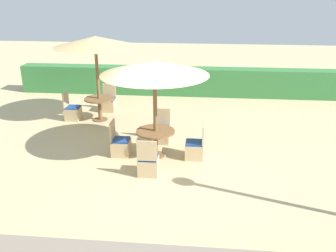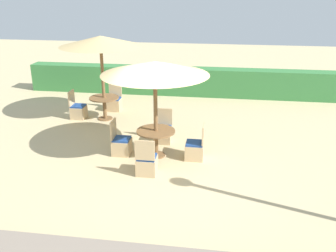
% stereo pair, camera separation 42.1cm
% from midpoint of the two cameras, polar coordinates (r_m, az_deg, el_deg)
% --- Properties ---
extents(ground_plane, '(40.00, 40.00, 0.00)m').
position_cam_midpoint_polar(ground_plane, '(9.10, 0.79, -6.66)').
color(ground_plane, '#C6B284').
extents(hedge_row, '(13.00, 0.70, 1.09)m').
position_cam_midpoint_polar(hedge_row, '(15.02, 4.08, 6.79)').
color(hedge_row, '#387A3D').
rests_on(hedge_row, ground_plane).
extents(parasol_back_left, '(2.54, 2.54, 2.71)m').
position_cam_midpoint_polar(parasol_back_left, '(11.92, -9.24, 12.60)').
color(parasol_back_left, brown).
rests_on(parasol_back_left, ground_plane).
extents(round_table_back_left, '(0.96, 0.96, 0.75)m').
position_cam_midpoint_polar(round_table_back_left, '(12.35, -8.71, 3.54)').
color(round_table_back_left, brown).
rests_on(round_table_back_left, ground_plane).
extents(patio_chair_back_left_west, '(0.46, 0.46, 0.93)m').
position_cam_midpoint_polar(patio_chair_back_left_west, '(12.69, -12.62, 2.31)').
color(patio_chair_back_left_west, tan).
rests_on(patio_chair_back_left_west, ground_plane).
extents(patio_chair_back_left_north, '(0.46, 0.46, 0.93)m').
position_cam_midpoint_polar(patio_chair_back_left_north, '(13.29, -7.27, 3.51)').
color(patio_chair_back_left_north, tan).
rests_on(patio_chair_back_left_north, ground_plane).
extents(parasol_center, '(2.64, 2.64, 2.48)m').
position_cam_midpoint_polar(parasol_center, '(9.05, -0.65, 8.77)').
color(parasol_center, brown).
rests_on(parasol_center, ground_plane).
extents(round_table_center, '(0.99, 0.99, 0.70)m').
position_cam_midpoint_polar(round_table_center, '(9.58, -0.60, -1.60)').
color(round_table_center, brown).
rests_on(round_table_center, ground_plane).
extents(patio_chair_center_west, '(0.46, 0.46, 0.93)m').
position_cam_midpoint_polar(patio_chair_center_west, '(9.84, -5.93, -2.86)').
color(patio_chair_center_west, tan).
rests_on(patio_chair_center_west, ground_plane).
extents(patio_chair_center_north, '(0.46, 0.46, 0.93)m').
position_cam_midpoint_polar(patio_chair_center_north, '(10.53, 0.41, -1.09)').
color(patio_chair_center_north, tan).
rests_on(patio_chair_center_north, ground_plane).
extents(patio_chair_center_south, '(0.46, 0.46, 0.93)m').
position_cam_midpoint_polar(patio_chair_center_south, '(8.80, -1.89, -5.77)').
color(patio_chair_center_south, tan).
rests_on(patio_chair_center_south, ground_plane).
extents(patio_chair_center_east, '(0.46, 0.46, 0.93)m').
position_cam_midpoint_polar(patio_chair_center_east, '(9.58, 5.42, -3.53)').
color(patio_chair_center_east, tan).
rests_on(patio_chair_center_east, ground_plane).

